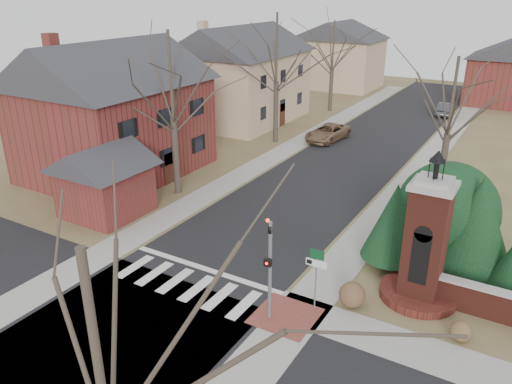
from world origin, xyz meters
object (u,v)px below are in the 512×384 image
Objects in this scene: traffic_signal_pole at (270,261)px; sign_post at (316,268)px; brick_gate_monument at (424,252)px; pickup_truck at (328,133)px; distant_car at (445,109)px.

traffic_signal_pole is 2.02m from sign_post.
pickup_truck is at bearing 122.27° from brick_gate_monument.
brick_gate_monument reaches higher than traffic_signal_pole.
sign_post is at bearing -61.84° from pickup_truck.
distant_car is (-0.90, 38.41, -1.94)m from traffic_signal_pole.
brick_gate_monument is 34.48m from distant_car.
distant_car is (-5.60, 33.99, -1.52)m from brick_gate_monument.
sign_post reaches higher than pickup_truck.
distant_car is at bearing 91.34° from traffic_signal_pole.
pickup_truck reaches higher than distant_car.
brick_gate_monument is at bearing -51.23° from pickup_truck.
pickup_truck is at bearing 107.75° from traffic_signal_pole.
traffic_signal_pole is 38.47m from distant_car.
distant_car is at bearing 93.39° from sign_post.
distant_car is (-2.19, 37.00, -1.30)m from sign_post.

